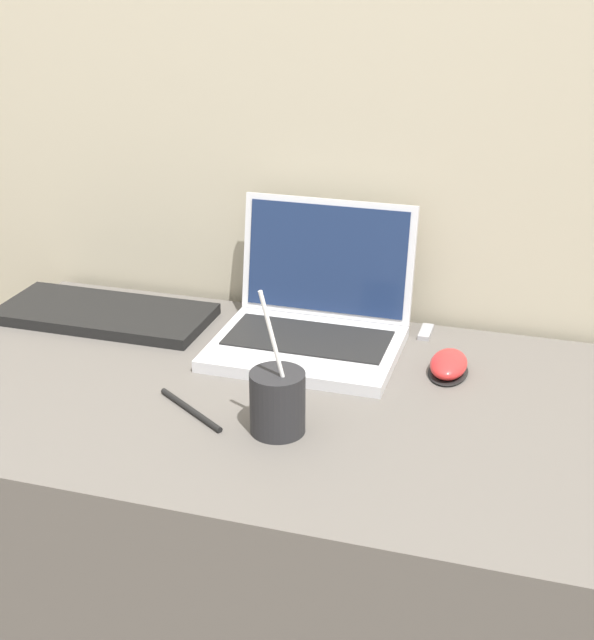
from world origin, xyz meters
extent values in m
cube|color=#BCB299|center=(0.00, 0.70, 1.25)|extent=(7.00, 0.04, 2.50)
cube|color=#5B5651|center=(0.00, 0.33, 0.38)|extent=(1.06, 0.66, 0.76)
cube|color=silver|center=(0.04, 0.47, 0.77)|extent=(0.31, 0.24, 0.02)
cube|color=black|center=(0.04, 0.49, 0.78)|extent=(0.27, 0.13, 0.00)
cube|color=silver|center=(0.04, 0.61, 0.88)|extent=(0.31, 0.05, 0.21)
cube|color=#19284C|center=(0.04, 0.61, 0.89)|extent=(0.29, 0.04, 0.19)
cylinder|color=#232326|center=(0.07, 0.22, 0.81)|extent=(0.08, 0.08, 0.09)
cylinder|color=black|center=(0.07, 0.22, 0.85)|extent=(0.07, 0.07, 0.01)
cylinder|color=white|center=(0.08, 0.21, 0.89)|extent=(0.05, 0.02, 0.19)
ellipsoid|color=black|center=(0.28, 0.47, 0.76)|extent=(0.06, 0.10, 0.01)
ellipsoid|color=red|center=(0.28, 0.47, 0.78)|extent=(0.06, 0.10, 0.03)
cube|color=black|center=(-0.36, 0.51, 0.77)|extent=(0.39, 0.17, 0.02)
cube|color=#99999E|center=(0.22, 0.61, 0.77)|extent=(0.02, 0.06, 0.01)
cylinder|color=black|center=(-0.07, 0.23, 0.77)|extent=(0.13, 0.09, 0.01)
camera|label=1|loc=(0.42, -0.83, 1.42)|focal=50.00mm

